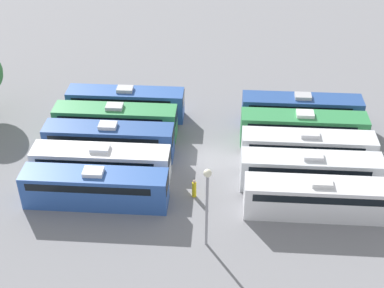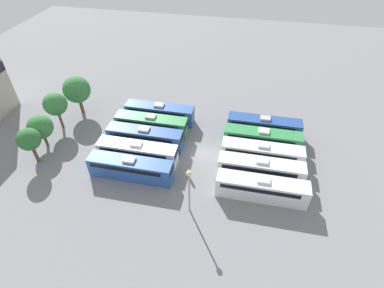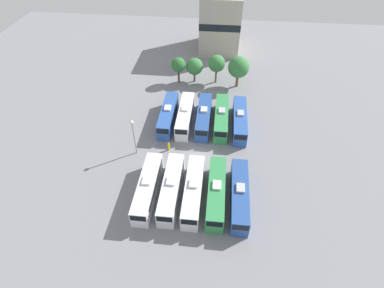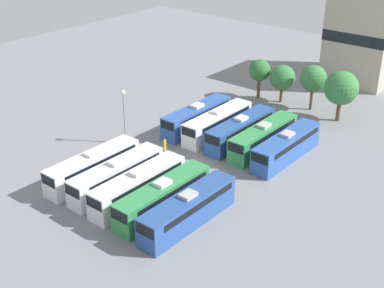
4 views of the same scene
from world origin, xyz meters
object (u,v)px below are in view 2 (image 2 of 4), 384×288
Objects in this scene: bus_3 at (262,139)px; worker_person at (189,173)px; bus_1 at (260,169)px; light_pole at (189,184)px; bus_4 at (264,126)px; bus_5 at (130,168)px; bus_9 at (160,113)px; tree_0 at (29,140)px; tree_1 at (40,127)px; bus_0 at (261,188)px; bus_6 at (137,152)px; bus_7 at (145,137)px; tree_3 at (77,90)px; bus_8 at (151,124)px; bus_2 at (262,153)px; tree_2 at (55,104)px.

worker_person is (-8.68, 9.76, -0.88)m from bus_3.
bus_1 is 1.68× the size of light_pole.
bus_5 is (-13.45, 17.89, 0.00)m from bus_4.
bus_4 is 1.00× the size of bus_9.
tree_0 is 1.06× the size of tree_1.
worker_person is at bearing -80.08° from bus_5.
bus_4 is at bearing 0.14° from bus_0.
bus_6 reaches higher than worker_person.
bus_7 is 9.88m from worker_person.
bus_9 is 18.73m from tree_1.
bus_6 is at bearing 51.87° from light_pole.
bus_1 is 33.63m from tree_3.
bus_8 is 16.73m from tree_1.
bus_0 and bus_3 have the same top height.
bus_1 and bus_7 have the same top height.
tree_2 reaches higher than bus_2.
bus_7 is 1.00× the size of bus_8.
bus_2 is at bearing -79.23° from bus_6.
worker_person is at bearing -137.06° from bus_8.
tree_3 is at bearing 78.43° from bus_2.
bus_5 is at bearing 119.60° from bus_3.
bus_6 is 12.37m from light_pole.
bus_1 and bus_2 have the same top height.
bus_0 and bus_5 have the same top height.
bus_0 is 10.16m from bus_3.
tree_3 is (4.82, -1.24, 0.05)m from tree_2.
bus_0 is 3.50m from bus_1.
bus_7 is 2.10× the size of tree_1.
worker_person is (-12.29, -7.80, -0.88)m from bus_9.
bus_1 is 32.70m from tree_0.
bus_1 is 1.00× the size of bus_2.
bus_2 is 1.00× the size of bus_9.
bus_4 and bus_7 have the same top height.
tree_3 is at bearing 67.49° from bus_0.
bus_1 is 1.00× the size of bus_7.
tree_3 reaches higher than tree_2.
bus_9 is at bearing 89.22° from bus_4.
bus_3 is at bearing 177.37° from bus_4.
bus_8 and bus_9 have the same top height.
light_pole is at bearing -128.13° from bus_6.
tree_0 is 8.50m from tree_2.
bus_8 is at bearing -83.47° from tree_2.
bus_4 is at bearing -81.53° from tree_2.
tree_0 is at bearing 89.95° from bus_5.
tree_3 reaches higher than bus_5.
worker_person is at bearing -123.73° from bus_7.
worker_person is 0.30× the size of tree_1.
bus_4 is at bearing -1.20° from bus_1.
bus_2 is (6.79, 0.14, 0.00)m from bus_0.
bus_9 is 14.82m from tree_3.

